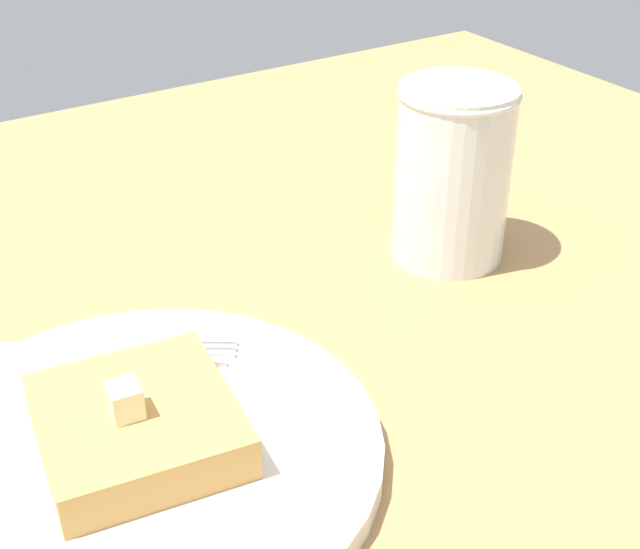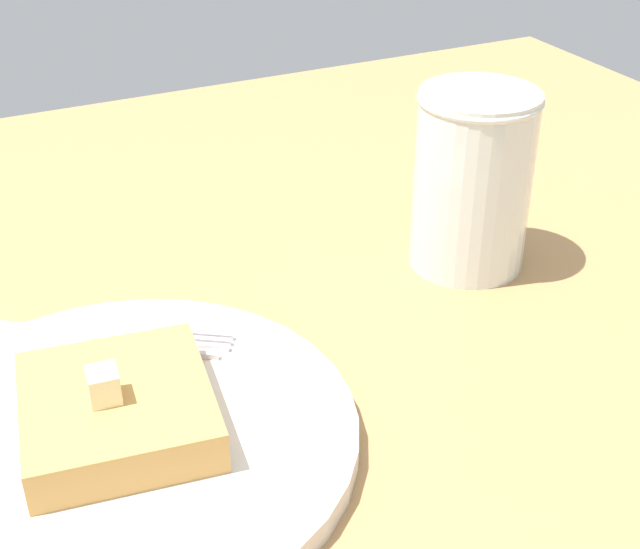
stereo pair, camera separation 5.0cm
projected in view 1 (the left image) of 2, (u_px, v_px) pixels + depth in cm
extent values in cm
cylinder|color=silver|center=(141.00, 453.00, 42.87)|extent=(23.42, 23.42, 1.32)
torus|color=#26536B|center=(141.00, 449.00, 42.74)|extent=(23.42, 23.42, 0.80)
cube|color=tan|center=(137.00, 425.00, 41.95)|extent=(10.53, 10.13, 2.25)
cube|color=beige|center=(125.00, 400.00, 40.49)|extent=(1.74, 1.60, 1.59)
cube|color=silver|center=(35.00, 350.00, 48.71)|extent=(6.26, 8.84, 0.36)
cube|color=silver|center=(152.00, 351.00, 48.64)|extent=(3.38, 3.55, 0.36)
cube|color=silver|center=(208.00, 342.00, 49.31)|extent=(2.03, 2.85, 0.36)
cube|color=silver|center=(207.00, 348.00, 48.84)|extent=(2.03, 2.85, 0.36)
cube|color=silver|center=(206.00, 354.00, 48.37)|extent=(2.03, 2.85, 0.36)
cube|color=silver|center=(205.00, 360.00, 47.90)|extent=(2.03, 2.85, 0.36)
cylinder|color=#351606|center=(451.00, 193.00, 58.60)|extent=(6.94, 6.94, 9.05)
cylinder|color=silver|center=(452.00, 174.00, 57.88)|extent=(7.54, 7.54, 11.85)
torus|color=silver|center=(459.00, 93.00, 55.06)|extent=(7.74, 7.74, 0.50)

